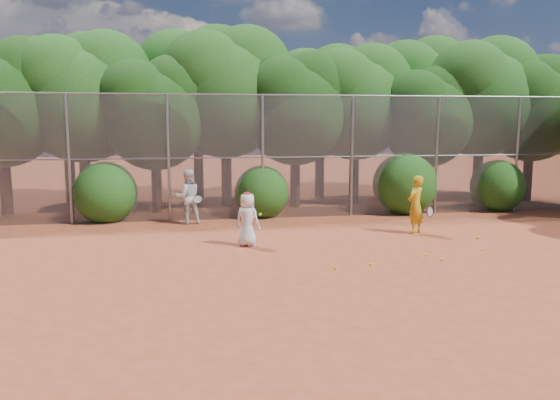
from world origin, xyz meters
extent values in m
plane|color=#A24224|center=(0.00, 0.00, 0.00)|extent=(80.00, 80.00, 0.00)
cylinder|color=gray|center=(-7.00, 6.00, 2.00)|extent=(0.09, 0.09, 4.00)
cylinder|color=gray|center=(-4.00, 6.00, 2.00)|extent=(0.09, 0.09, 4.00)
cylinder|color=gray|center=(-1.00, 6.00, 2.00)|extent=(0.09, 0.09, 4.00)
cylinder|color=gray|center=(2.00, 6.00, 2.00)|extent=(0.09, 0.09, 4.00)
cylinder|color=gray|center=(5.00, 6.00, 2.00)|extent=(0.09, 0.09, 4.00)
cylinder|color=gray|center=(8.00, 6.00, 2.00)|extent=(0.09, 0.09, 4.00)
cylinder|color=gray|center=(0.00, 6.00, 4.00)|extent=(20.00, 0.05, 0.05)
cylinder|color=gray|center=(0.00, 6.00, 2.00)|extent=(20.00, 0.04, 0.04)
cube|color=slate|center=(0.00, 6.00, 2.00)|extent=(20.00, 0.02, 4.00)
cylinder|color=black|center=(-9.50, 8.00, 1.19)|extent=(0.38, 0.38, 2.38)
sphere|color=black|center=(-9.50, 8.00, 3.52)|extent=(3.81, 3.81, 3.81)
sphere|color=black|center=(-8.74, 8.38, 4.47)|extent=(3.05, 3.05, 3.05)
cylinder|color=black|center=(-7.00, 8.50, 1.26)|extent=(0.38, 0.38, 2.52)
sphere|color=#194912|center=(-7.00, 8.50, 3.73)|extent=(4.03, 4.03, 4.03)
sphere|color=#194912|center=(-6.19, 8.90, 4.74)|extent=(3.23, 3.23, 3.23)
sphere|color=#194912|center=(-7.71, 8.20, 4.54)|extent=(3.02, 3.02, 3.02)
cylinder|color=black|center=(-4.50, 7.80, 1.08)|extent=(0.36, 0.36, 2.17)
sphere|color=black|center=(-4.50, 7.80, 3.21)|extent=(3.47, 3.47, 3.47)
sphere|color=black|center=(-3.81, 8.15, 4.08)|extent=(2.78, 2.78, 2.78)
sphere|color=black|center=(-5.11, 7.54, 3.91)|extent=(2.60, 2.60, 2.60)
cylinder|color=black|center=(-2.00, 8.80, 1.33)|extent=(0.39, 0.39, 2.66)
sphere|color=#194912|center=(-2.00, 8.80, 3.94)|extent=(4.26, 4.26, 4.26)
sphere|color=#194912|center=(-1.15, 9.23, 5.00)|extent=(3.40, 3.40, 3.40)
sphere|color=#194912|center=(-2.74, 8.48, 4.79)|extent=(3.19, 3.19, 3.19)
cylinder|color=black|center=(0.50, 8.20, 1.14)|extent=(0.37, 0.37, 2.27)
sphere|color=black|center=(0.50, 8.20, 3.37)|extent=(3.64, 3.64, 3.64)
sphere|color=black|center=(1.23, 8.56, 4.28)|extent=(2.91, 2.91, 2.91)
sphere|color=black|center=(-0.14, 7.93, 4.10)|extent=(2.73, 2.73, 2.73)
cylinder|color=black|center=(3.00, 9.00, 1.22)|extent=(0.38, 0.38, 2.45)
sphere|color=#194912|center=(3.00, 9.00, 3.63)|extent=(3.92, 3.92, 3.92)
sphere|color=#194912|center=(3.78, 9.39, 4.61)|extent=(3.14, 3.14, 3.14)
sphere|color=#194912|center=(2.31, 8.71, 4.41)|extent=(2.94, 2.94, 2.94)
cylinder|color=black|center=(5.50, 8.00, 1.05)|extent=(0.36, 0.36, 2.10)
sphere|color=black|center=(5.50, 8.00, 3.11)|extent=(3.36, 3.36, 3.36)
sphere|color=black|center=(6.17, 8.34, 3.95)|extent=(2.69, 2.69, 2.69)
sphere|color=black|center=(4.91, 7.75, 3.78)|extent=(2.52, 2.52, 2.52)
cylinder|color=black|center=(8.00, 8.60, 1.29)|extent=(0.39, 0.39, 2.59)
sphere|color=#194912|center=(8.00, 8.60, 3.83)|extent=(4.14, 4.14, 4.14)
sphere|color=#194912|center=(8.83, 9.01, 4.87)|extent=(3.32, 3.32, 3.32)
sphere|color=#194912|center=(7.27, 8.29, 4.66)|extent=(3.11, 3.11, 3.11)
cylinder|color=black|center=(10.00, 8.30, 1.15)|extent=(0.37, 0.37, 2.31)
sphere|color=black|center=(10.00, 8.30, 3.42)|extent=(3.70, 3.70, 3.70)
sphere|color=black|center=(10.74, 8.67, 4.34)|extent=(2.96, 2.96, 2.96)
sphere|color=black|center=(9.35, 8.02, 4.16)|extent=(2.77, 2.77, 2.77)
cylinder|color=black|center=(-8.00, 10.80, 1.31)|extent=(0.39, 0.39, 2.62)
sphere|color=#194912|center=(-8.00, 10.80, 3.88)|extent=(4.20, 4.20, 4.20)
sphere|color=#194912|center=(-7.16, 11.22, 4.94)|extent=(3.36, 3.36, 3.36)
sphere|color=#194912|center=(-8.73, 10.49, 4.72)|extent=(3.15, 3.15, 3.15)
cylinder|color=black|center=(-3.00, 11.00, 1.40)|extent=(0.40, 0.40, 2.80)
sphere|color=#194912|center=(-3.00, 11.00, 4.14)|extent=(4.48, 4.48, 4.48)
sphere|color=#194912|center=(-2.10, 11.45, 5.26)|extent=(3.58, 3.58, 3.58)
sphere|color=#194912|center=(-3.78, 10.66, 5.04)|extent=(3.36, 3.36, 3.36)
cylinder|color=black|center=(2.00, 10.60, 1.26)|extent=(0.38, 0.38, 2.52)
sphere|color=#194912|center=(2.00, 10.60, 3.73)|extent=(4.03, 4.03, 4.03)
sphere|color=#194912|center=(2.81, 11.00, 4.74)|extent=(3.23, 3.23, 3.23)
sphere|color=#194912|center=(1.29, 10.30, 4.54)|extent=(3.02, 3.02, 3.02)
cylinder|color=black|center=(6.50, 11.20, 1.36)|extent=(0.40, 0.40, 2.73)
sphere|color=#194912|center=(6.50, 11.20, 4.04)|extent=(4.37, 4.37, 4.37)
sphere|color=#194912|center=(7.37, 11.64, 5.13)|extent=(3.49, 3.49, 3.49)
sphere|color=#194912|center=(5.74, 10.87, 4.91)|extent=(3.28, 3.28, 3.28)
sphere|color=#194912|center=(-6.00, 6.30, 1.00)|extent=(2.00, 2.00, 2.00)
sphere|color=#194912|center=(-1.00, 6.30, 0.90)|extent=(1.80, 1.80, 1.80)
sphere|color=#194912|center=(4.00, 6.30, 1.10)|extent=(2.20, 2.20, 2.20)
sphere|color=#194912|center=(7.50, 6.30, 0.95)|extent=(1.90, 1.90, 1.90)
imported|color=gold|center=(2.94, 2.84, 0.83)|extent=(0.72, 0.67, 1.65)
torus|color=black|center=(3.29, 2.64, 0.65)|extent=(0.29, 0.22, 0.30)
cylinder|color=black|center=(3.17, 2.83, 0.62)|extent=(0.17, 0.26, 0.07)
imported|color=white|center=(-1.91, 2.03, 0.68)|extent=(0.80, 0.75, 1.37)
ellipsoid|color=#A9181B|center=(-1.91, 2.03, 1.33)|extent=(0.22, 0.22, 0.13)
sphere|color=yellow|center=(-1.61, 1.83, 0.85)|extent=(0.07, 0.07, 0.07)
imported|color=silver|center=(-3.43, 5.40, 0.85)|extent=(0.95, 0.81, 1.69)
torus|color=black|center=(-3.13, 5.10, 0.80)|extent=(0.34, 0.25, 0.26)
cylinder|color=black|center=(-3.09, 5.28, 0.67)|extent=(0.08, 0.25, 0.19)
sphere|color=yellow|center=(2.12, 0.29, 0.03)|extent=(0.07, 0.07, 0.07)
sphere|color=yellow|center=(4.35, 1.89, 0.03)|extent=(0.07, 0.07, 0.07)
sphere|color=yellow|center=(2.32, -0.19, 0.03)|extent=(0.07, 0.07, 0.07)
sphere|color=yellow|center=(3.76, 0.60, 0.03)|extent=(0.07, 0.07, 0.07)
sphere|color=yellow|center=(0.56, -0.35, 0.03)|extent=(0.07, 0.07, 0.07)
sphere|color=yellow|center=(3.01, 2.92, 0.03)|extent=(0.07, 0.07, 0.07)
sphere|color=yellow|center=(-0.28, -0.50, 0.03)|extent=(0.07, 0.07, 0.07)
camera|label=1|loc=(-3.29, -11.55, 3.15)|focal=35.00mm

